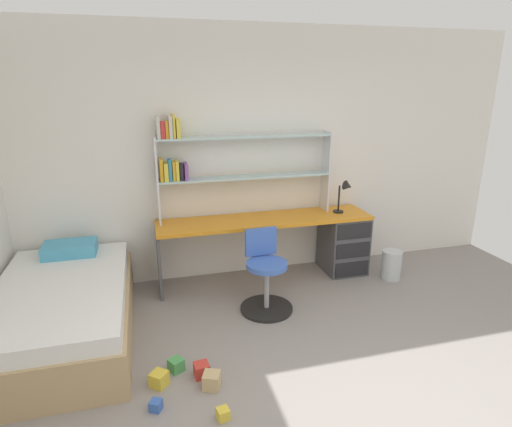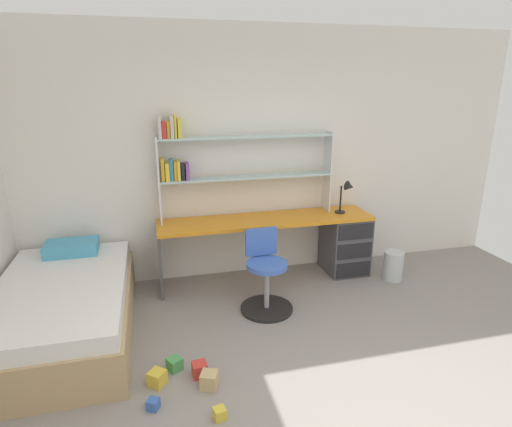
# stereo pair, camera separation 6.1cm
# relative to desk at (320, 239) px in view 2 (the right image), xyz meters

# --- Properties ---
(room_shell) EXTENTS (6.20, 6.31, 2.76)m
(room_shell) POSITION_rel_desk_xyz_m (-1.99, -1.04, 0.95)
(room_shell) COLOR white
(room_shell) RESTS_ON ground_plane
(desk) EXTENTS (2.38, 0.53, 0.73)m
(desk) POSITION_rel_desk_xyz_m (0.00, 0.00, 0.00)
(desk) COLOR orange
(desk) RESTS_ON ground_plane
(bookshelf_hutch) EXTENTS (1.91, 0.22, 1.13)m
(bookshelf_hutch) POSITION_rel_desk_xyz_m (-1.12, 0.15, 0.96)
(bookshelf_hutch) COLOR silver
(bookshelf_hutch) RESTS_ON desk
(desk_lamp) EXTENTS (0.20, 0.17, 0.38)m
(desk_lamp) POSITION_rel_desk_xyz_m (0.29, -0.03, 0.56)
(desk_lamp) COLOR black
(desk_lamp) RESTS_ON desk
(swivel_chair) EXTENTS (0.52, 0.52, 0.80)m
(swivel_chair) POSITION_rel_desk_xyz_m (-0.83, -0.64, -0.11)
(swivel_chair) COLOR black
(swivel_chair) RESTS_ON ground_plane
(bed_platform) EXTENTS (1.13, 1.91, 0.64)m
(bed_platform) POSITION_rel_desk_xyz_m (-2.68, -0.67, -0.17)
(bed_platform) COLOR tan
(bed_platform) RESTS_ON ground_plane
(waste_bin) EXTENTS (0.22, 0.22, 0.34)m
(waste_bin) POSITION_rel_desk_xyz_m (0.75, -0.36, -0.26)
(waste_bin) COLOR silver
(waste_bin) RESTS_ON ground_plane
(toy_block_blue_0) EXTENTS (0.10, 0.10, 0.08)m
(toy_block_blue_0) POSITION_rel_desk_xyz_m (-1.95, -1.77, -0.39)
(toy_block_blue_0) COLOR #3860B7
(toy_block_blue_0) RESTS_ON ground_plane
(toy_block_green_1) EXTENTS (0.14, 0.14, 0.10)m
(toy_block_green_1) POSITION_rel_desk_xyz_m (-1.78, -1.38, -0.38)
(toy_block_green_1) COLOR #479E51
(toy_block_green_1) RESTS_ON ground_plane
(toy_block_natural_2) EXTENTS (0.16, 0.16, 0.12)m
(toy_block_natural_2) POSITION_rel_desk_xyz_m (-1.54, -1.64, -0.37)
(toy_block_natural_2) COLOR tan
(toy_block_natural_2) RESTS_ON ground_plane
(toy_block_yellow_3) EXTENTS (0.16, 0.16, 0.11)m
(toy_block_yellow_3) POSITION_rel_desk_xyz_m (-1.91, -1.52, -0.37)
(toy_block_yellow_3) COLOR gold
(toy_block_yellow_3) RESTS_ON ground_plane
(toy_block_red_4) EXTENTS (0.12, 0.12, 0.11)m
(toy_block_red_4) POSITION_rel_desk_xyz_m (-1.59, -1.50, -0.37)
(toy_block_red_4) COLOR red
(toy_block_red_4) RESTS_ON ground_plane
(toy_block_yellow_5) EXTENTS (0.09, 0.09, 0.08)m
(toy_block_yellow_5) POSITION_rel_desk_xyz_m (-1.52, -1.96, -0.39)
(toy_block_yellow_5) COLOR gold
(toy_block_yellow_5) RESTS_ON ground_plane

